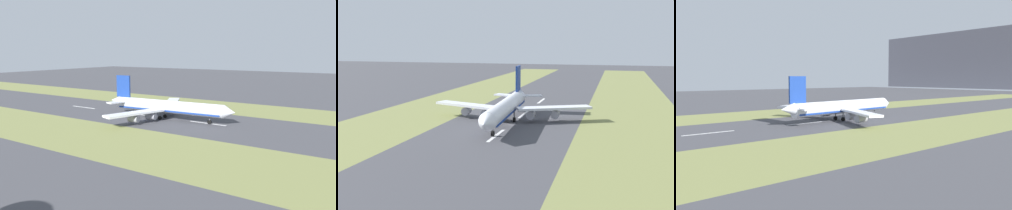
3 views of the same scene
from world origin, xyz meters
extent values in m
plane|color=#424247|center=(0.00, 0.00, 0.00)|extent=(800.00, 800.00, 0.00)
cube|color=olive|center=(-45.00, 0.00, 0.00)|extent=(40.00, 600.00, 0.01)
cube|color=olive|center=(45.00, 0.00, 0.00)|extent=(40.00, 600.00, 0.01)
cube|color=silver|center=(0.00, -62.12, 0.01)|extent=(1.20, 18.00, 0.01)
cube|color=silver|center=(0.00, -22.12, 0.01)|extent=(1.20, 18.00, 0.01)
cube|color=silver|center=(0.00, 17.88, 0.01)|extent=(1.20, 18.00, 0.01)
cylinder|color=silver|center=(2.24, -2.12, 6.20)|extent=(9.87, 56.28, 6.00)
cone|color=silver|center=(0.13, 28.30, 6.20)|extent=(6.21, 5.40, 5.88)
cone|color=silver|center=(4.39, -33.05, 7.00)|extent=(5.50, 6.34, 5.10)
cube|color=navy|center=(2.24, -2.12, 4.55)|extent=(9.41, 54.03, 0.70)
cube|color=silver|center=(-14.72, -10.54, 5.30)|extent=(28.70, 18.10, 0.90)
cube|color=silver|center=(20.20, -8.11, 5.30)|extent=(29.43, 14.68, 0.90)
cylinder|color=#93939E|center=(-6.46, -6.74, 2.85)|extent=(3.53, 5.01, 3.20)
cylinder|color=#93939E|center=(-15.20, -10.85, 2.85)|extent=(3.53, 5.01, 3.20)
cylinder|color=#93939E|center=(11.50, -5.49, 2.85)|extent=(3.53, 5.01, 3.20)
cylinder|color=#93939E|center=(20.72, -8.36, 2.85)|extent=(3.53, 5.01, 3.20)
cube|color=navy|center=(4.04, -28.06, 14.70)|extent=(1.35, 8.04, 11.00)
cube|color=silver|center=(-1.44, -28.44, 7.20)|extent=(10.92, 7.82, 0.60)
cube|color=silver|center=(9.53, -27.68, 7.20)|extent=(10.77, 6.69, 0.60)
cylinder|color=#59595E|center=(0.76, 19.11, 2.50)|extent=(0.50, 0.50, 3.20)
cylinder|color=black|center=(0.76, 19.11, 0.90)|extent=(1.02, 1.86, 1.80)
cylinder|color=#59595E|center=(-0.15, -5.29, 2.50)|extent=(0.50, 0.50, 3.20)
cylinder|color=black|center=(-0.15, -5.29, 0.90)|extent=(1.02, 1.86, 1.80)
cylinder|color=#59595E|center=(5.04, -4.93, 2.50)|extent=(0.50, 0.50, 3.20)
cylinder|color=black|center=(5.04, -4.93, 0.90)|extent=(1.02, 1.86, 1.80)
camera|label=1|loc=(131.92, 81.08, 32.47)|focal=35.00mm
camera|label=2|loc=(-37.50, 138.52, 30.54)|focal=42.00mm
camera|label=3|loc=(118.84, -97.77, 19.50)|focal=35.00mm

